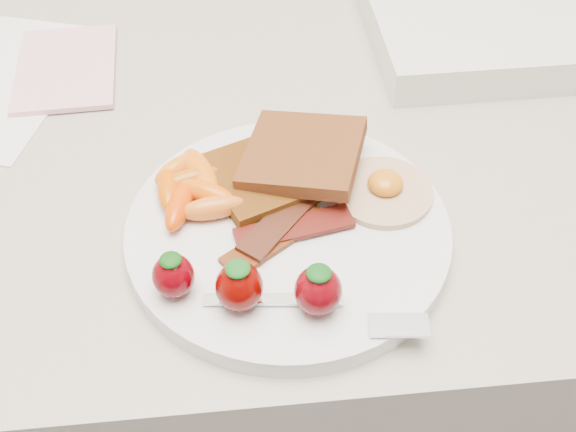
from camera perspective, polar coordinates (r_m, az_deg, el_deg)
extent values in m
cube|color=gray|center=(1.06, -1.95, -12.30)|extent=(2.00, 0.60, 0.90)
cylinder|color=silver|center=(0.60, 0.00, -1.24)|extent=(0.27, 0.27, 0.02)
cube|color=black|center=(0.63, -1.86, 3.19)|extent=(0.12, 0.12, 0.01)
cube|color=#392309|center=(0.63, 1.16, 4.94)|extent=(0.13, 0.12, 0.02)
cylinder|color=beige|center=(0.63, 7.52, 1.90)|extent=(0.11, 0.11, 0.01)
ellipsoid|color=#CC6D12|center=(0.62, 7.71, 2.60)|extent=(0.04, 0.04, 0.02)
cube|color=#360F05|center=(0.58, -0.99, -1.77)|extent=(0.09, 0.08, 0.00)
cube|color=black|center=(0.59, 0.49, -0.95)|extent=(0.10, 0.04, 0.00)
cube|color=black|center=(0.59, -0.38, -0.17)|extent=(0.08, 0.09, 0.00)
ellipsoid|color=#B75608|center=(0.63, -7.72, 2.86)|extent=(0.06, 0.03, 0.02)
ellipsoid|color=#E15706|center=(0.61, -6.56, 1.85)|extent=(0.06, 0.04, 0.02)
ellipsoid|color=#E23F00|center=(0.61, -8.59, 0.83)|extent=(0.03, 0.06, 0.02)
ellipsoid|color=orange|center=(0.63, -6.89, 3.39)|extent=(0.04, 0.07, 0.02)
ellipsoid|color=orange|center=(0.64, -8.73, 3.71)|extent=(0.05, 0.04, 0.02)
ellipsoid|color=orange|center=(0.60, -5.95, 0.63)|extent=(0.06, 0.03, 0.02)
ellipsoid|color=#D35200|center=(0.62, -9.43, 2.26)|extent=(0.02, 0.06, 0.02)
ellipsoid|color=#590007|center=(0.55, -9.04, -4.69)|extent=(0.03, 0.03, 0.04)
ellipsoid|color=#0F440B|center=(0.53, -9.27, -3.44)|extent=(0.02, 0.02, 0.01)
ellipsoid|color=#570200|center=(0.53, -3.88, -5.58)|extent=(0.04, 0.04, 0.04)
ellipsoid|color=#104F14|center=(0.51, -3.99, -4.18)|extent=(0.02, 0.02, 0.01)
ellipsoid|color=#5D0209|center=(0.53, 2.39, -5.91)|extent=(0.04, 0.04, 0.04)
ellipsoid|color=#0D4711|center=(0.51, 2.46, -4.53)|extent=(0.02, 0.02, 0.01)
cube|color=silver|center=(0.54, -1.19, -6.61)|extent=(0.11, 0.02, 0.00)
cube|color=silver|center=(0.54, 8.77, -8.53)|extent=(0.05, 0.02, 0.00)
cube|color=#E8A6B1|center=(0.82, -17.13, 11.12)|extent=(0.11, 0.15, 0.01)
cube|color=beige|center=(0.86, 15.69, 14.11)|extent=(0.26, 0.21, 0.04)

